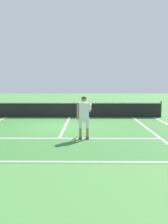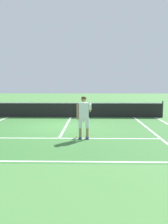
% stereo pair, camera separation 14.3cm
% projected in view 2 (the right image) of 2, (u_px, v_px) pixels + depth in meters
% --- Properties ---
extents(ground_plane, '(80.00, 80.00, 0.00)m').
position_uv_depth(ground_plane, '(66.00, 126.00, 13.28)').
color(ground_plane, '#477F3D').
extents(court_inner_surface, '(10.98, 9.89, 0.00)m').
position_uv_depth(court_inner_surface, '(63.00, 131.00, 12.09)').
color(court_inner_surface, '#387033').
rests_on(court_inner_surface, ground).
extents(line_baseline, '(10.98, 0.10, 0.01)m').
position_uv_depth(line_baseline, '(46.00, 161.00, 7.38)').
color(line_baseline, white).
rests_on(line_baseline, ground).
extents(line_service, '(8.23, 0.10, 0.01)m').
position_uv_depth(line_service, '(59.00, 138.00, 10.44)').
color(line_service, white).
rests_on(line_service, ground).
extents(line_centre_service, '(0.10, 6.40, 0.01)m').
position_uv_depth(line_centre_service, '(66.00, 125.00, 13.62)').
color(line_centre_service, white).
rests_on(line_centre_service, ground).
extents(line_singles_right, '(0.10, 9.49, 0.01)m').
position_uv_depth(line_singles_right, '(151.00, 131.00, 11.99)').
color(line_singles_right, white).
rests_on(line_singles_right, ground).
extents(tennis_net, '(11.96, 0.08, 1.07)m').
position_uv_depth(tennis_net, '(71.00, 110.00, 16.74)').
color(tennis_net, '#333338').
rests_on(tennis_net, ground).
extents(tennis_player, '(0.61, 1.15, 1.71)m').
position_uv_depth(tennis_player, '(84.00, 115.00, 10.20)').
color(tennis_player, navy).
rests_on(tennis_player, ground).
extents(tennis_ball_near_feet, '(0.07, 0.07, 0.07)m').
position_uv_depth(tennis_ball_near_feet, '(77.00, 137.00, 10.63)').
color(tennis_ball_near_feet, '#CCE02D').
rests_on(tennis_ball_near_feet, ground).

